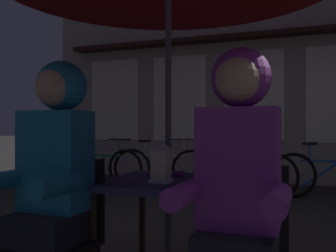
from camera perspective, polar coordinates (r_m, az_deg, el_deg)
name	(u,v)px	position (r m, az deg, el deg)	size (l,w,h in m)	color
cafe_table	(168,197)	(2.22, 0.05, -10.70)	(0.72, 0.72, 0.74)	navy
lantern	(160,160)	(2.08, -1.16, -5.21)	(0.11, 0.11, 0.23)	white
chair_left	(60,231)	(2.16, -16.07, -15.04)	(0.40, 0.40, 0.87)	black
person_left_hooded	(53,165)	(2.05, -17.03, -5.70)	(0.45, 0.56, 1.40)	black
person_right_hooded	(238,174)	(1.65, 10.51, -7.09)	(0.45, 0.56, 1.40)	black
shopfront_building	(296,17)	(7.71, 18.73, 15.33)	(10.00, 0.93, 6.20)	#9E9389
bicycle_nearest	(100,166)	(6.69, -10.28, -6.03)	(1.68, 0.14, 0.84)	black
bicycle_second	(161,168)	(6.41, -1.09, -6.30)	(1.67, 0.32, 0.84)	black
bicycle_third	(242,172)	(5.85, 11.17, -6.90)	(1.66, 0.37, 0.84)	black
bicycle_fourth	(330,175)	(5.97, 23.28, -6.77)	(1.65, 0.43, 0.84)	black
book	(167,174)	(2.36, -0.18, -7.25)	(0.20, 0.14, 0.02)	#661E7A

